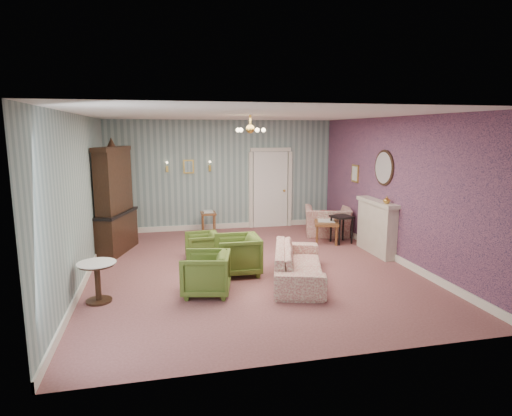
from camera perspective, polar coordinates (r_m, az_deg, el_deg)
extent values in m
plane|color=#8A5250|center=(8.41, -0.73, -7.93)|extent=(7.00, 7.00, 0.00)
plane|color=white|center=(7.99, -0.78, 12.24)|extent=(7.00, 7.00, 0.00)
plane|color=slate|center=(11.49, -4.42, 4.35)|extent=(6.00, 0.00, 6.00)
plane|color=slate|center=(4.77, 8.12, -4.04)|extent=(6.00, 0.00, 6.00)
plane|color=slate|center=(8.01, -22.24, 1.07)|extent=(0.00, 7.00, 7.00)
plane|color=slate|center=(9.18, 17.91, 2.41)|extent=(0.00, 7.00, 7.00)
plane|color=#AF576E|center=(9.17, 17.82, 2.41)|extent=(0.00, 7.00, 7.00)
imported|color=#4D6423|center=(7.04, -6.69, -8.37)|extent=(0.84, 0.88, 0.76)
imported|color=#4D6423|center=(7.96, -2.46, -5.97)|extent=(0.74, 0.79, 0.80)
imported|color=#4D6423|center=(8.77, -7.13, -5.00)|extent=(0.63, 0.67, 0.65)
imported|color=#9B3E40|center=(7.65, 5.68, -6.62)|extent=(1.19, 2.18, 0.82)
imported|color=#9B3E40|center=(10.98, 9.50, -1.12)|extent=(1.28, 1.03, 0.98)
imported|color=gold|center=(9.13, 16.97, 1.04)|extent=(0.15, 0.15, 0.15)
cube|color=maroon|center=(10.82, 9.55, -1.32)|extent=(0.41, 0.28, 0.39)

